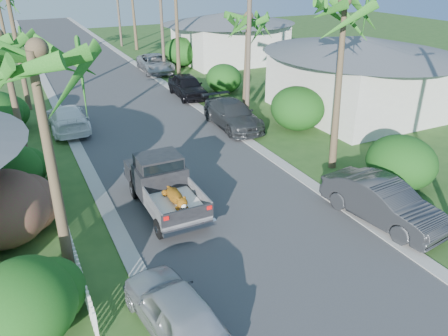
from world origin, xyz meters
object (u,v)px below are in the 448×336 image
parked_car_ln (175,310)px  utility_pole_c (162,18)px  house_right_far (229,39)px  palm_l_a (30,52)px  parked_car_lf (67,118)px  palm_l_b (0,36)px  parked_car_rm (233,115)px  house_right_near (357,78)px  parked_car_rn (383,202)px  utility_pole_b (249,47)px  parked_car_rd (155,64)px  pickup_truck (162,182)px  palm_r_a (348,2)px  utility_pole_d (118,4)px  parked_car_rf (187,86)px  palm_r_b (247,17)px

parked_car_ln → utility_pole_c: bearing=-115.8°
house_right_far → utility_pole_c: (-7.40, -2.00, 2.48)m
palm_l_a → house_right_far: size_ratio=0.91×
parked_car_ln → house_right_far: size_ratio=0.45×
parked_car_lf → palm_l_b: 7.62m
parked_car_rm → house_right_near: size_ratio=0.58×
palm_l_b → house_right_far: palm_l_b is taller
parked_car_lf → parked_car_rn: bearing=120.3°
parked_car_ln → utility_pole_c: utility_pole_c is taller
parked_car_lf → utility_pole_c: bearing=-131.2°
utility_pole_c → palm_l_a: bearing=-115.3°
utility_pole_b → parked_car_rd: bearing=92.2°
pickup_truck → parked_car_rm: size_ratio=0.98×
parked_car_rn → palm_l_b: size_ratio=0.65×
palm_l_b → utility_pole_c: (12.40, 16.00, -1.55)m
pickup_truck → parked_car_rn: size_ratio=1.06×
palm_r_a → house_right_near: bearing=41.8°
parked_car_ln → utility_pole_d: 44.71m
palm_l_a → house_right_far: palm_l_a is taller
palm_l_a → utility_pole_c: bearing=64.7°
parked_car_lf → house_right_near: size_ratio=0.56×
pickup_truck → house_right_near: 16.32m
utility_pole_c → utility_pole_d: same height
parked_car_rd → utility_pole_b: (0.60, -15.61, 3.85)m
parked_car_rm → parked_car_ln: size_ratio=1.29×
utility_pole_d → parked_car_rf: bearing=-92.5°
parked_car_rf → palm_r_b: size_ratio=0.65×
parked_car_rf → palm_r_a: (1.71, -14.04, 6.63)m
house_right_far → utility_pole_b: size_ratio=1.00×
parked_car_ln → palm_r_a: 13.94m
pickup_truck → parked_car_rd: pickup_truck is taller
palm_l_a → palm_r_b: (12.80, 12.00, -0.98)m
pickup_truck → utility_pole_c: (7.74, 21.97, 3.59)m
house_right_near → house_right_far: size_ratio=1.00×
parked_car_rm → palm_r_b: size_ratio=0.72×
parked_car_rn → parked_car_rd: size_ratio=0.89×
parked_car_rm → utility_pole_b: size_ratio=0.58×
house_right_near → parked_car_rd: bearing=115.7°
pickup_truck → parked_car_ln: size_ratio=1.27×
utility_pole_d → palm_r_a: bearing=-88.9°
palm_l_a → palm_r_a: size_ratio=0.94×
parked_car_ln → palm_r_b: 19.51m
pickup_truck → parked_car_rd: size_ratio=0.95×
palm_l_b → utility_pole_d: bearing=68.2°
parked_car_rm → parked_car_rn: bearing=-87.3°
parked_car_lf → parked_car_rf: bearing=-159.5°
parked_car_rf → palm_l_a: palm_l_a is taller
parked_car_rm → utility_pole_c: (1.00, 15.06, 3.84)m
parked_car_ln → parked_car_rd: bearing=-114.4°
parked_car_rf → utility_pole_c: bearing=85.7°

